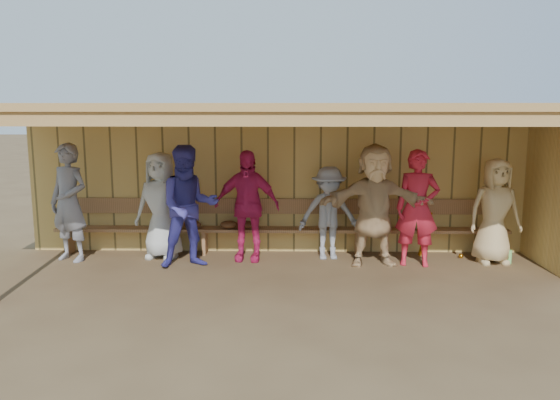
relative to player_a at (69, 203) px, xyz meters
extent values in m
plane|color=brown|center=(3.39, -0.62, -0.95)|extent=(90.00, 90.00, 0.00)
imported|color=gray|center=(0.00, 0.00, 0.00)|extent=(0.82, 0.69, 1.91)
imported|color=silver|center=(1.44, 0.19, -0.08)|extent=(0.96, 0.74, 1.75)
imported|color=#3A3797|center=(1.99, -0.30, 0.00)|extent=(1.10, 0.97, 1.90)
imported|color=#D2215E|center=(2.85, 0.10, -0.06)|extent=(1.09, 0.55, 1.79)
imported|color=gray|center=(4.17, 0.19, -0.19)|extent=(1.03, 0.66, 1.52)
imported|color=#D8AF79|center=(4.86, -0.14, 0.00)|extent=(1.80, 0.66, 1.91)
imported|color=red|center=(5.52, -0.15, -0.04)|extent=(0.73, 0.54, 1.82)
imported|color=tan|center=(6.78, -0.01, -0.11)|extent=(0.85, 0.59, 1.68)
cube|color=tan|center=(3.39, 0.73, 0.25)|extent=(8.60, 0.20, 2.40)
cube|color=tan|center=(7.59, -0.17, 0.25)|extent=(0.20, 1.62, 2.40)
cube|color=#B38649|center=(3.39, -0.62, 1.50)|extent=(8.80, 3.20, 0.10)
cube|color=#B38649|center=(3.39, -2.12, 1.37)|extent=(8.80, 0.10, 0.18)
cube|color=#B38649|center=(-0.41, -0.62, 1.36)|extent=(0.08, 3.00, 0.16)
cube|color=#B38649|center=(0.54, -0.62, 1.36)|extent=(0.08, 3.00, 0.16)
cube|color=#B38649|center=(1.49, -0.62, 1.36)|extent=(0.08, 3.00, 0.16)
cube|color=#B38649|center=(2.44, -0.62, 1.36)|extent=(0.08, 3.00, 0.16)
cube|color=#B38649|center=(3.39, -0.62, 1.36)|extent=(0.08, 3.00, 0.16)
cube|color=#B38649|center=(4.34, -0.62, 1.36)|extent=(0.08, 3.00, 0.16)
cube|color=#B38649|center=(5.29, -0.62, 1.36)|extent=(0.08, 3.00, 0.16)
cube|color=#B38649|center=(6.24, -0.62, 1.36)|extent=(0.08, 3.00, 0.16)
cube|color=#B38649|center=(7.19, -0.62, 1.36)|extent=(0.08, 3.00, 0.16)
cube|color=#A07144|center=(3.39, 0.44, -0.53)|extent=(7.60, 0.32, 0.05)
cube|color=#A07144|center=(3.39, 0.60, -0.15)|extent=(7.60, 0.04, 0.26)
cube|color=#A07144|center=(-0.21, 0.44, -0.75)|extent=(0.06, 0.29, 0.40)
cube|color=#A07144|center=(2.10, 0.44, -0.75)|extent=(0.06, 0.29, 0.40)
cube|color=#A07144|center=(4.68, 0.44, -0.75)|extent=(0.06, 0.29, 0.40)
cube|color=#A07144|center=(6.99, 0.44, -0.75)|extent=(0.06, 0.29, 0.40)
cylinder|color=orange|center=(5.76, 0.24, -0.55)|extent=(0.13, 0.41, 0.80)
sphere|color=orange|center=(6.37, 0.24, -0.91)|extent=(0.08, 0.08, 0.08)
ellipsoid|color=#593319|center=(1.90, 0.39, -0.44)|extent=(0.30, 0.24, 0.14)
ellipsoid|color=#593319|center=(2.52, 0.39, -0.44)|extent=(0.30, 0.24, 0.14)
ellipsoid|color=#593319|center=(2.80, 0.39, -0.44)|extent=(0.30, 0.24, 0.14)
cylinder|color=#92D168|center=(5.68, 0.49, -0.39)|extent=(0.07, 0.07, 0.22)
cylinder|color=gold|center=(5.40, 0.49, -0.39)|extent=(0.07, 0.07, 0.22)
cylinder|color=#81DD6E|center=(7.04, -0.06, -0.84)|extent=(0.07, 0.07, 0.22)
camera|label=1|loc=(3.56, -8.53, 1.48)|focal=35.00mm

